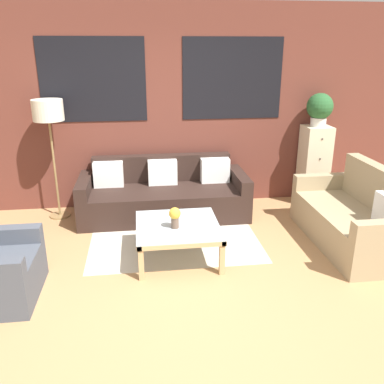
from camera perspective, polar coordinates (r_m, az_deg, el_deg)
The scene contains 10 objects.
ground_plane at distance 4.01m, azimuth -0.97°, elevation -13.90°, with size 16.00×16.00×0.00m, color #AD7F51.
wall_back_brick at distance 5.83m, azimuth -3.86°, elevation 11.67°, with size 8.40×0.09×2.80m.
rug at distance 5.09m, azimuth -2.55°, elevation -6.12°, with size 2.02×1.65×0.00m.
couch_dark at distance 5.62m, azimuth -3.99°, elevation -0.47°, with size 2.26×0.88×0.78m.
settee_vintage at distance 5.15m, azimuth 21.86°, elevation -3.57°, with size 0.80×1.68×0.92m.
coffee_table at distance 4.45m, azimuth -1.99°, elevation -5.27°, with size 0.90×0.90×0.40m.
floor_lamp at distance 5.58m, azimuth -19.50°, elevation 10.06°, with size 0.39×0.39×1.59m.
drawer_cabinet at distance 6.27m, azimuth 16.71°, elevation 3.67°, with size 0.38×0.39×1.15m.
potted_plant at distance 6.10m, azimuth 17.49°, elevation 11.18°, with size 0.37×0.37×0.46m.
flower_vase at distance 4.30m, azimuth -2.42°, elevation -3.40°, with size 0.13×0.13×0.23m.
Camera 1 is at (-0.37, -3.32, 2.22)m, focal length 38.00 mm.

